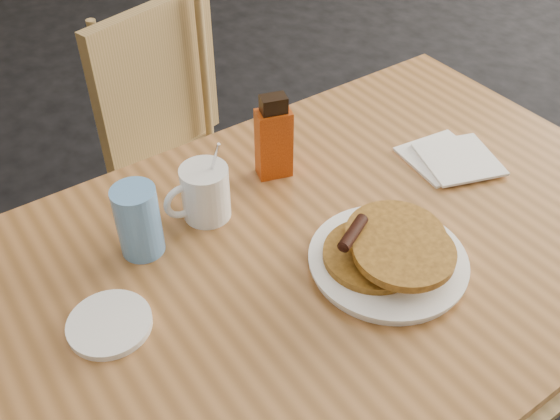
# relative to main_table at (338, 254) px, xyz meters

# --- Properties ---
(main_table) EXTENTS (1.35, 0.95, 0.75)m
(main_table) POSITION_rel_main_table_xyz_m (0.00, 0.00, 0.00)
(main_table) COLOR #A06838
(main_table) RESTS_ON floor
(chair_main_far) EXTENTS (0.51, 0.52, 0.89)m
(chair_main_far) POSITION_rel_main_table_xyz_m (-0.01, 0.73, -0.18)
(chair_main_far) COLOR #A8844F
(chair_main_far) RESTS_ON floor
(pancake_plate) EXTENTS (0.28, 0.28, 0.08)m
(pancake_plate) POSITION_rel_main_table_xyz_m (0.03, -0.10, 0.06)
(pancake_plate) COLOR white
(pancake_plate) RESTS_ON main_table
(coffee_mug) EXTENTS (0.13, 0.09, 0.17)m
(coffee_mug) POSITION_rel_main_table_xyz_m (-0.18, 0.19, 0.10)
(coffee_mug) COLOR white
(coffee_mug) RESTS_ON main_table
(syrup_bottle) EXTENTS (0.08, 0.06, 0.18)m
(syrup_bottle) POSITION_rel_main_table_xyz_m (-0.00, 0.23, 0.12)
(syrup_bottle) COLOR maroon
(syrup_bottle) RESTS_ON main_table
(napkin_stack) EXTENTS (0.19, 0.20, 0.01)m
(napkin_stack) POSITION_rel_main_table_xyz_m (0.34, 0.07, 0.05)
(napkin_stack) COLOR white
(napkin_stack) RESTS_ON main_table
(blue_tumbler) EXTENTS (0.08, 0.08, 0.14)m
(blue_tumbler) POSITION_rel_main_table_xyz_m (-0.31, 0.16, 0.11)
(blue_tumbler) COLOR #5A93D4
(blue_tumbler) RESTS_ON main_table
(side_saucer) EXTENTS (0.17, 0.17, 0.01)m
(side_saucer) POSITION_rel_main_table_xyz_m (-0.42, 0.03, 0.05)
(side_saucer) COLOR white
(side_saucer) RESTS_ON main_table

